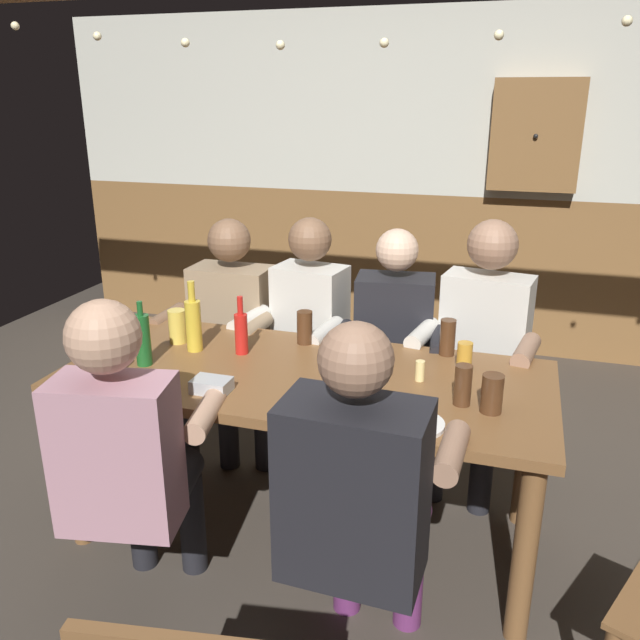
{
  "coord_description": "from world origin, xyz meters",
  "views": [
    {
      "loc": [
        0.76,
        -2.21,
        1.78
      ],
      "look_at": [
        0.0,
        0.23,
        0.89
      ],
      "focal_mm": 36.64,
      "sensor_mm": 36.0,
      "label": 1
    }
  ],
  "objects_px": {
    "condiment_caddy": "(212,385)",
    "bottle_0": "(241,332)",
    "pint_glass_5": "(464,356)",
    "pint_glass_6": "(463,385)",
    "pint_glass_2": "(177,326)",
    "table_candle": "(420,371)",
    "wall_dart_cabinet": "(536,135)",
    "pint_glass_0": "(492,394)",
    "pint_glass_1": "(305,327)",
    "person_3": "(481,343)",
    "pint_glass_3": "(104,361)",
    "person_0": "(227,322)",
    "person_5": "(359,494)",
    "person_2": "(393,341)",
    "bottle_1": "(143,339)",
    "pint_glass_7": "(448,337)",
    "person_4": "(128,452)",
    "dining_table": "(306,395)",
    "bottle_2": "(194,323)",
    "person_1": "(304,329)",
    "pint_glass_4": "(112,331)",
    "plate_0": "(413,424)"
  },
  "relations": [
    {
      "from": "person_3",
      "to": "bottle_2",
      "type": "relative_size",
      "value": 4.09
    },
    {
      "from": "person_1",
      "to": "pint_glass_7",
      "type": "xyz_separation_m",
      "value": [
        0.74,
        -0.29,
        0.14
      ]
    },
    {
      "from": "dining_table",
      "to": "condiment_caddy",
      "type": "relative_size",
      "value": 13.64
    },
    {
      "from": "person_2",
      "to": "pint_glass_0",
      "type": "relative_size",
      "value": 8.64
    },
    {
      "from": "person_5",
      "to": "pint_glass_3",
      "type": "relative_size",
      "value": 8.21
    },
    {
      "from": "dining_table",
      "to": "person_2",
      "type": "distance_m",
      "value": 0.69
    },
    {
      "from": "person_5",
      "to": "bottle_2",
      "type": "bearing_deg",
      "value": 142.97
    },
    {
      "from": "person_2",
      "to": "bottle_1",
      "type": "bearing_deg",
      "value": 34.41
    },
    {
      "from": "pint_glass_0",
      "to": "pint_glass_1",
      "type": "xyz_separation_m",
      "value": [
        -0.82,
        0.43,
        0.0
      ]
    },
    {
      "from": "pint_glass_1",
      "to": "pint_glass_4",
      "type": "distance_m",
      "value": 0.83
    },
    {
      "from": "condiment_caddy",
      "to": "pint_glass_1",
      "type": "xyz_separation_m",
      "value": [
        0.17,
        0.57,
        0.05
      ]
    },
    {
      "from": "person_2",
      "to": "pint_glass_1",
      "type": "height_order",
      "value": "person_2"
    },
    {
      "from": "person_1",
      "to": "pint_glass_3",
      "type": "distance_m",
      "value": 1.07
    },
    {
      "from": "pint_glass_2",
      "to": "table_candle",
      "type": "bearing_deg",
      "value": -4.78
    },
    {
      "from": "pint_glass_1",
      "to": "pint_glass_4",
      "type": "relative_size",
      "value": 1.02
    },
    {
      "from": "person_4",
      "to": "pint_glass_7",
      "type": "xyz_separation_m",
      "value": [
        0.91,
        1.0,
        0.14
      ]
    },
    {
      "from": "table_candle",
      "to": "pint_glass_0",
      "type": "relative_size",
      "value": 0.58
    },
    {
      "from": "person_5",
      "to": "bottle_2",
      "type": "xyz_separation_m",
      "value": [
        -0.91,
        0.74,
        0.18
      ]
    },
    {
      "from": "pint_glass_2",
      "to": "wall_dart_cabinet",
      "type": "height_order",
      "value": "wall_dart_cabinet"
    },
    {
      "from": "pint_glass_5",
      "to": "pint_glass_4",
      "type": "bearing_deg",
      "value": -172.53
    },
    {
      "from": "person_2",
      "to": "pint_glass_5",
      "type": "distance_m",
      "value": 0.59
    },
    {
      "from": "pint_glass_3",
      "to": "pint_glass_2",
      "type": "bearing_deg",
      "value": 80.22
    },
    {
      "from": "bottle_1",
      "to": "pint_glass_1",
      "type": "distance_m",
      "value": 0.69
    },
    {
      "from": "person_5",
      "to": "person_4",
      "type": "bearing_deg",
      "value": -178.71
    },
    {
      "from": "pint_glass_5",
      "to": "pint_glass_7",
      "type": "relative_size",
      "value": 0.75
    },
    {
      "from": "pint_glass_2",
      "to": "wall_dart_cabinet",
      "type": "bearing_deg",
      "value": 56.4
    },
    {
      "from": "plate_0",
      "to": "pint_glass_6",
      "type": "relative_size",
      "value": 1.39
    },
    {
      "from": "condiment_caddy",
      "to": "bottle_0",
      "type": "relative_size",
      "value": 0.56
    },
    {
      "from": "pint_glass_4",
      "to": "pint_glass_5",
      "type": "distance_m",
      "value": 1.49
    },
    {
      "from": "pint_glass_1",
      "to": "pint_glass_5",
      "type": "height_order",
      "value": "pint_glass_1"
    },
    {
      "from": "pint_glass_0",
      "to": "pint_glass_4",
      "type": "distance_m",
      "value": 1.61
    },
    {
      "from": "person_3",
      "to": "person_5",
      "type": "bearing_deg",
      "value": 88.58
    },
    {
      "from": "bottle_2",
      "to": "pint_glass_0",
      "type": "height_order",
      "value": "bottle_2"
    },
    {
      "from": "pint_glass_2",
      "to": "pint_glass_5",
      "type": "xyz_separation_m",
      "value": [
        1.24,
        0.06,
        -0.02
      ]
    },
    {
      "from": "table_candle",
      "to": "bottle_2",
      "type": "height_order",
      "value": "bottle_2"
    },
    {
      "from": "person_3",
      "to": "condiment_caddy",
      "type": "relative_size",
      "value": 8.96
    },
    {
      "from": "person_5",
      "to": "pint_glass_2",
      "type": "distance_m",
      "value": 1.31
    },
    {
      "from": "pint_glass_5",
      "to": "pint_glass_1",
      "type": "bearing_deg",
      "value": 172.4
    },
    {
      "from": "pint_glass_1",
      "to": "person_0",
      "type": "bearing_deg",
      "value": 147.31
    },
    {
      "from": "person_2",
      "to": "pint_glass_7",
      "type": "bearing_deg",
      "value": 126.83
    },
    {
      "from": "pint_glass_5",
      "to": "pint_glass_6",
      "type": "distance_m",
      "value": 0.31
    },
    {
      "from": "condiment_caddy",
      "to": "pint_glass_1",
      "type": "relative_size",
      "value": 0.95
    },
    {
      "from": "person_3",
      "to": "pint_glass_7",
      "type": "height_order",
      "value": "person_3"
    },
    {
      "from": "pint_glass_7",
      "to": "bottle_2",
      "type": "bearing_deg",
      "value": -165.45
    },
    {
      "from": "dining_table",
      "to": "person_5",
      "type": "height_order",
      "value": "person_5"
    },
    {
      "from": "person_2",
      "to": "pint_glass_4",
      "type": "bearing_deg",
      "value": 22.8
    },
    {
      "from": "condiment_caddy",
      "to": "plate_0",
      "type": "relative_size",
      "value": 0.68
    },
    {
      "from": "dining_table",
      "to": "person_1",
      "type": "relative_size",
      "value": 1.57
    },
    {
      "from": "pint_glass_0",
      "to": "pint_glass_1",
      "type": "bearing_deg",
      "value": 152.26
    },
    {
      "from": "pint_glass_0",
      "to": "pint_glass_6",
      "type": "xyz_separation_m",
      "value": [
        -0.1,
        0.03,
        0.01
      ]
    }
  ]
}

